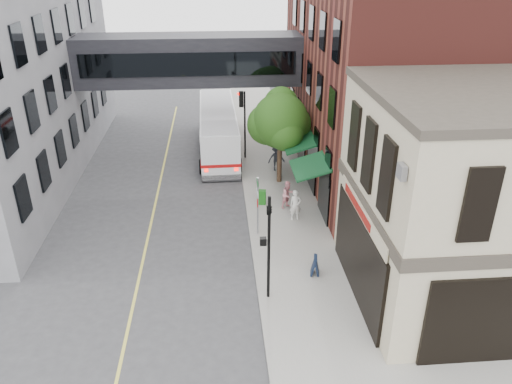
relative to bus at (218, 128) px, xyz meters
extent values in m
plane|color=#38383A|center=(1.36, -18.83, -1.65)|extent=(120.00, 120.00, 0.00)
cube|color=gray|center=(3.36, -4.83, -1.58)|extent=(4.00, 60.00, 0.15)
cube|color=#B6AC8B|center=(10.36, -16.83, 2.42)|extent=(10.00, 8.00, 8.15)
cube|color=#38332B|center=(10.36, -16.83, 2.50)|extent=(10.12, 8.12, 0.50)
cube|color=black|center=(5.30, -16.83, 0.20)|extent=(0.14, 6.40, 3.40)
cube|color=black|center=(5.26, -16.83, 0.20)|extent=(0.04, 5.90, 3.00)
cube|color=maroon|center=(5.24, -16.23, 2.15)|extent=(0.03, 3.60, 0.32)
cube|color=#58211B|center=(11.36, -3.83, 5.35)|extent=(12.00, 18.00, 14.00)
cube|color=#0E3D23|center=(4.50, -5.08, 1.35)|extent=(1.80, 13.00, 0.40)
cube|color=black|center=(-1.64, -0.83, 4.85)|extent=(14.00, 3.00, 3.00)
cube|color=black|center=(-1.64, -2.38, 4.85)|extent=(13.00, 0.08, 1.40)
cube|color=black|center=(-1.64, 0.72, 4.85)|extent=(13.00, 0.08, 1.40)
cylinder|color=black|center=(1.76, -16.83, 0.75)|extent=(0.12, 0.12, 4.50)
cube|color=black|center=(1.54, -16.83, 1.10)|extent=(0.25, 0.22, 0.30)
imported|color=black|center=(1.76, -16.83, 2.60)|extent=(0.20, 0.16, 1.00)
cylinder|color=black|center=(1.76, -1.83, 0.75)|extent=(0.12, 0.12, 4.50)
cube|color=black|center=(1.54, -1.83, 1.10)|extent=(0.25, 0.22, 0.30)
cube|color=black|center=(1.54, -1.83, 2.50)|extent=(0.28, 0.28, 1.00)
sphere|color=#FF0C05|center=(1.38, -1.83, 2.85)|extent=(0.18, 0.18, 0.18)
cylinder|color=gray|center=(1.76, -11.83, 0.00)|extent=(0.08, 0.08, 3.00)
cube|color=white|center=(1.74, -11.83, 0.70)|extent=(0.03, 0.75, 0.22)
cube|color=#0C591E|center=(1.74, -11.83, 1.25)|extent=(0.03, 0.70, 0.18)
cube|color=#B20C0C|center=(1.74, -11.83, 0.20)|extent=(0.03, 0.30, 0.40)
cylinder|color=#382619|center=(3.56, -5.83, -0.10)|extent=(0.28, 0.28, 2.80)
sphere|color=#214C14|center=(3.56, -5.83, 2.30)|extent=(3.20, 3.20, 3.20)
sphere|color=#214C14|center=(4.36, -5.33, 1.90)|extent=(2.20, 2.20, 2.20)
sphere|color=#214C14|center=(2.86, -5.53, 2.00)|extent=(2.40, 2.40, 2.40)
sphere|color=#214C14|center=(3.66, -5.23, 3.10)|extent=(2.00, 2.00, 2.00)
cube|color=#D8CC4C|center=(-3.64, -8.83, -1.65)|extent=(0.12, 40.00, 0.01)
cube|color=white|center=(0.00, 0.00, -0.08)|extent=(2.57, 10.96, 2.75)
cube|color=black|center=(0.00, 0.00, 0.39)|extent=(2.62, 10.78, 1.00)
cube|color=#B20C0C|center=(0.00, 0.00, -0.56)|extent=(2.63, 10.98, 0.21)
cylinder|color=black|center=(-1.12, -4.01, -1.18)|extent=(0.30, 0.95, 0.95)
cylinder|color=black|center=(1.26, -3.97, -1.18)|extent=(0.30, 0.95, 0.95)
cylinder|color=black|center=(-1.25, 3.59, -1.18)|extent=(0.30, 0.95, 0.95)
cylinder|color=black|center=(1.12, 3.63, -1.18)|extent=(0.30, 0.95, 0.95)
imported|color=white|center=(3.80, -10.56, -0.69)|extent=(0.62, 0.43, 1.62)
imported|color=pink|center=(3.60, -9.24, -0.73)|extent=(0.94, 0.90, 1.53)
imported|color=#21232A|center=(3.58, -4.17, -0.68)|extent=(1.09, 0.67, 1.63)
cube|color=#186116|center=(2.26, -8.69, -1.10)|extent=(0.46, 0.42, 0.80)
cube|color=black|center=(3.91, -15.45, -1.06)|extent=(0.41, 0.55, 0.88)
camera|label=1|loc=(-0.05, -32.97, 11.09)|focal=35.00mm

